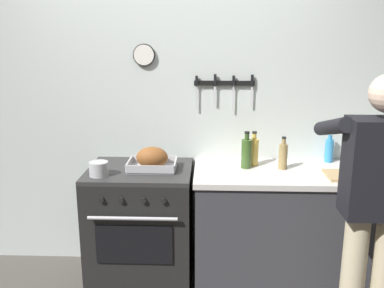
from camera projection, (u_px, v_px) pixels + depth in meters
The scene contains 11 objects.
wall_back at pixel (173, 107), 3.39m from camera, with size 6.00×0.13×2.60m.
counter_block at pixel (330, 228), 3.20m from camera, with size 2.03×0.65×0.90m.
stove at pixel (141, 225), 3.25m from camera, with size 0.76×0.67×0.90m.
person_cook at pixel (375, 199), 2.43m from camera, with size 0.51×0.63×1.66m.
roasting_pan at pixel (152, 160), 3.11m from camera, with size 0.35×0.26×0.17m.
saucepan at pixel (99, 169), 2.98m from camera, with size 0.13×0.13×0.10m.
cutting_board at pixel (352, 176), 2.96m from camera, with size 0.36×0.24×0.02m, color tan.
bottle_olive_oil at pixel (246, 153), 3.14m from camera, with size 0.08×0.08×0.27m.
bottle_dish_soap at pixel (329, 150), 3.29m from camera, with size 0.06×0.06×0.23m.
bottle_cooking_oil at pixel (254, 151), 3.20m from camera, with size 0.07×0.07×0.26m.
bottle_vinegar at pixel (283, 156), 3.12m from camera, with size 0.06×0.06×0.24m.
Camera 1 is at (0.28, -1.99, 1.85)m, focal length 40.08 mm.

